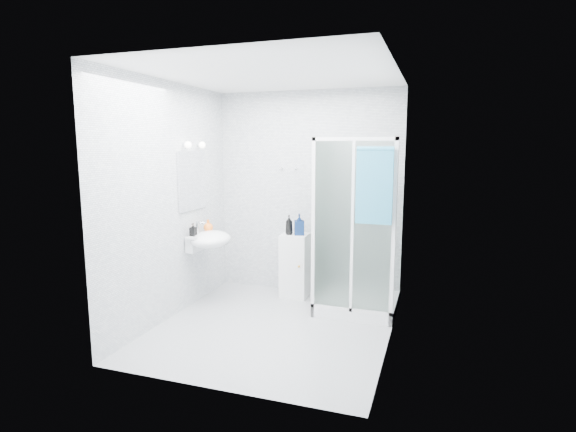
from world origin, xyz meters
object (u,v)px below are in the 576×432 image
(storage_cabinet, at_px, (295,265))
(soap_dispenser_orange, at_px, (208,226))
(shampoo_bottle_b, at_px, (299,224))
(wall_basin, at_px, (209,240))
(soap_dispenser_black, at_px, (193,230))
(shower_enclosure, at_px, (350,273))
(shampoo_bottle_a, at_px, (289,225))
(hand_towel, at_px, (374,184))

(storage_cabinet, relative_size, soap_dispenser_orange, 5.40)
(shampoo_bottle_b, distance_m, soap_dispenser_orange, 1.13)
(wall_basin, xyz_separation_m, soap_dispenser_orange, (-0.09, 0.16, 0.14))
(shampoo_bottle_b, distance_m, soap_dispenser_black, 1.30)
(wall_basin, distance_m, storage_cabinet, 1.14)
(soap_dispenser_black, bearing_deg, wall_basin, 49.15)
(shower_enclosure, xyz_separation_m, shampoo_bottle_a, (-0.82, 0.23, 0.48))
(shampoo_bottle_b, height_order, soap_dispenser_black, shampoo_bottle_b)
(wall_basin, distance_m, soap_dispenser_black, 0.24)
(soap_dispenser_orange, bearing_deg, storage_cabinet, 23.69)
(shower_enclosure, xyz_separation_m, hand_towel, (0.31, -0.40, 1.08))
(shower_enclosure, distance_m, soap_dispenser_orange, 1.82)
(shampoo_bottle_b, bearing_deg, soap_dispenser_orange, -158.57)
(hand_towel, bearing_deg, storage_cabinet, 147.54)
(storage_cabinet, bearing_deg, soap_dispenser_orange, -157.76)
(wall_basin, xyz_separation_m, shampoo_bottle_a, (0.83, 0.55, 0.14))
(soap_dispenser_black, bearing_deg, shampoo_bottle_a, 36.02)
(shampoo_bottle_a, bearing_deg, soap_dispenser_orange, -156.92)
(shampoo_bottle_a, xyz_separation_m, soap_dispenser_orange, (-0.92, -0.39, 0.01))
(shampoo_bottle_b, relative_size, soap_dispenser_black, 1.78)
(soap_dispenser_orange, relative_size, soap_dispenser_black, 1.00)
(wall_basin, bearing_deg, hand_towel, -2.48)
(storage_cabinet, xyz_separation_m, soap_dispenser_black, (-1.02, -0.73, 0.53))
(shower_enclosure, relative_size, shampoo_bottle_a, 8.16)
(shampoo_bottle_a, relative_size, soap_dispenser_orange, 1.64)
(shampoo_bottle_a, distance_m, shampoo_bottle_b, 0.13)
(storage_cabinet, distance_m, hand_towel, 1.69)
(storage_cabinet, height_order, hand_towel, hand_towel)
(shower_enclosure, relative_size, shampoo_bottle_b, 7.50)
(shower_enclosure, relative_size, soap_dispenser_orange, 13.36)
(storage_cabinet, xyz_separation_m, soap_dispenser_orange, (-0.99, -0.43, 0.53))
(wall_basin, height_order, soap_dispenser_black, soap_dispenser_black)
(shampoo_bottle_b, bearing_deg, wall_basin, -149.26)
(wall_basin, distance_m, soap_dispenser_orange, 0.23)
(wall_basin, xyz_separation_m, shampoo_bottle_b, (0.96, 0.57, 0.15))
(wall_basin, bearing_deg, soap_dispenser_orange, 119.56)
(soap_dispenser_orange, bearing_deg, shower_enclosure, 5.16)
(wall_basin, height_order, shampoo_bottle_b, shampoo_bottle_b)
(storage_cabinet, height_order, shampoo_bottle_a, shampoo_bottle_a)
(wall_basin, xyz_separation_m, soap_dispenser_black, (-0.12, -0.14, 0.14))
(hand_towel, relative_size, soap_dispenser_orange, 5.29)
(hand_towel, distance_m, shampoo_bottle_b, 1.33)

